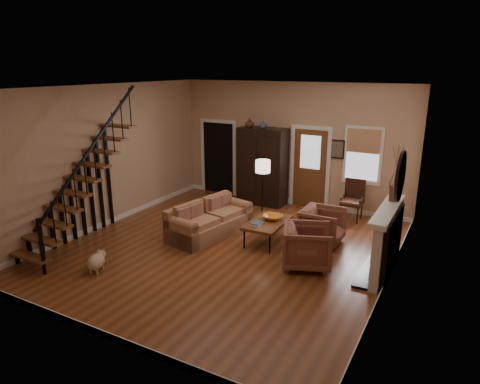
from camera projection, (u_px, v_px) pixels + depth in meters
The scene contains 15 objects.
room at pixel (248, 161), 10.24m from camera, with size 7.00×7.33×3.30m.
staircase at pixel (76, 173), 8.71m from camera, with size 0.94×2.80×3.20m, color brown, non-canonical shape.
fireplace at pixel (389, 235), 7.77m from camera, with size 0.33×1.95×2.30m.
armoire at pixel (262, 166), 11.67m from camera, with size 1.30×0.60×2.10m, color black, non-canonical shape.
vase_a at pixel (250, 123), 11.41m from camera, with size 0.24×0.24×0.25m, color #4C2619.
vase_b at pixel (263, 125), 11.23m from camera, with size 0.20×0.20×0.21m, color #334C60.
sofa at pixel (210, 220), 9.59m from camera, with size 0.87×2.01×0.75m, color #A46E4A, non-canonical shape.
coffee_table at pixel (267, 231), 9.27m from camera, with size 0.72×1.24×0.48m, color brown, non-canonical shape.
bowl at pixel (273, 217), 9.29m from camera, with size 0.42×0.42×0.10m, color orange.
books at pixel (256, 223), 9.00m from camera, with size 0.23×0.31×0.06m, color beige, non-canonical shape.
armchair_left at pixel (307, 246), 8.09m from camera, with size 0.87×0.90×0.82m, color maroon.
armchair_right at pixel (322, 226), 9.16m from camera, with size 0.84×0.86×0.78m, color maroon.
floor_lamp at pixel (262, 192), 10.30m from camera, with size 0.36×0.36×1.55m, color black, non-canonical shape.
side_chair at pixel (352, 201), 10.48m from camera, with size 0.54×0.54×1.02m, color #321A10, non-canonical shape.
dog at pixel (96, 263), 7.94m from camera, with size 0.29×0.48×0.35m, color beige, non-canonical shape.
Camera 1 is at (4.20, -7.14, 3.70)m, focal length 32.00 mm.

